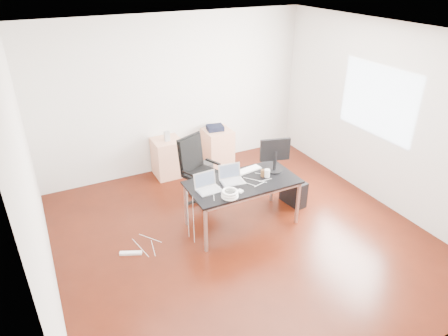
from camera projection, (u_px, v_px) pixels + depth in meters
name	position (u px, v px, depth m)	size (l,w,h in m)	color
room_shell	(246.00, 147.00, 5.15)	(5.00, 5.00, 5.00)	#330E05
desk	(243.00, 185.00, 5.74)	(1.60, 0.80, 0.73)	black
office_chair	(198.00, 167.00, 6.39)	(0.63, 0.64, 1.08)	black
filing_cabinet_left	(168.00, 158.00, 7.27)	(0.50, 0.50, 0.70)	tan
filing_cabinet_right	(218.00, 147.00, 7.67)	(0.50, 0.50, 0.70)	tan
pc_tower	(293.00, 191.00, 6.46)	(0.20, 0.45, 0.44)	black
wastebasket	(207.00, 169.00, 7.30)	(0.24, 0.24, 0.28)	black
power_strip	(131.00, 253.00, 5.41)	(0.30, 0.06, 0.04)	white
laptop_left	(208.00, 186.00, 5.49)	(0.34, 0.27, 0.23)	silver
laptop_right	(232.00, 178.00, 5.70)	(0.36, 0.29, 0.23)	silver
monitor	(275.00, 153.00, 5.89)	(0.45, 0.26, 0.51)	black
keyboard	(247.00, 170.00, 6.00)	(0.44, 0.14, 0.02)	white
cup_white	(267.00, 173.00, 5.81)	(0.08, 0.08, 0.12)	white
cup_brown	(263.00, 173.00, 5.84)	(0.08, 0.08, 0.10)	brown
cable_coil	(230.00, 194.00, 5.31)	(0.24, 0.24, 0.11)	white
power_adapter	(240.00, 191.00, 5.45)	(0.07, 0.07, 0.03)	white
speaker	(167.00, 136.00, 7.03)	(0.09, 0.08, 0.18)	#9E9E9E
navy_garment	(215.00, 128.00, 7.50)	(0.30, 0.24, 0.09)	black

